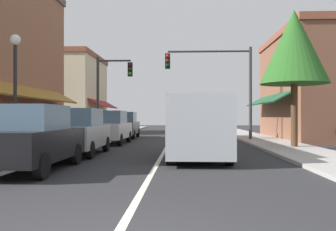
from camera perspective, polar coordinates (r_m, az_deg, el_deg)
The scene contains 15 objects.
ground_plane at distance 21.92m, azimuth 0.32°, elevation -3.99°, with size 80.00×80.00×0.00m, color #28282B.
sidewalk_left at distance 22.80m, azimuth -13.66°, elevation -3.69°, with size 2.60×56.00×0.12m, color #A39E99.
sidewalk_right at distance 22.40m, azimuth 14.56°, elevation -3.75°, with size 2.60×56.00×0.12m, color #A39E99.
lane_center_stripe at distance 21.92m, azimuth 0.32°, elevation -3.99°, with size 0.14×52.00×0.01m, color silver.
storefront_right_block at distance 25.23m, azimuth 20.94°, elevation 4.28°, with size 5.30×10.20×6.82m.
storefront_far_left at distance 33.52m, azimuth -15.33°, elevation 3.24°, with size 6.54×8.20×6.90m.
parked_car_nearest_left at distance 10.43m, azimuth -20.53°, elevation -3.36°, with size 1.80×4.11×1.77m.
parked_car_second_left at distance 14.35m, azimuth -13.86°, elevation -2.49°, with size 1.82×4.12×1.77m.
parked_car_third_left at distance 19.70m, azimuth -9.06°, elevation -1.86°, with size 1.83×4.12×1.77m.
parked_car_far_left at distance 24.87m, azimuth -6.89°, elevation -1.51°, with size 1.84×4.13×1.77m.
van_in_lane at distance 12.57m, azimuth 4.73°, elevation -1.60°, with size 2.04×5.20×2.12m.
traffic_signal_mast_arm at distance 22.10m, azimuth 8.18°, elevation 6.05°, with size 5.18×0.50×5.63m.
traffic_signal_left_corner at distance 24.14m, azimuth -9.17°, elevation 4.66°, with size 2.39×0.50×5.37m.
street_lamp_left_near at distance 13.40m, azimuth -22.77°, elevation 6.02°, with size 0.36×0.36×4.24m.
tree_right_near at distance 17.57m, azimuth 19.12°, elevation 10.03°, with size 3.04×3.04×6.27m.
Camera 1 is at (0.82, -3.86, 1.46)m, focal length 39.00 mm.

